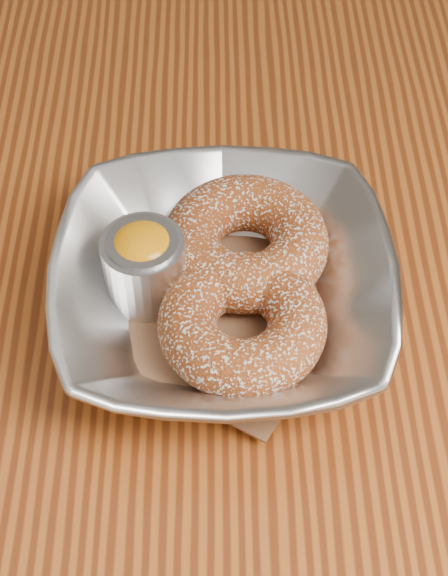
{
  "coord_description": "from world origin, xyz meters",
  "views": [
    {
      "loc": [
        0.11,
        -0.43,
        1.22
      ],
      "look_at": [
        0.12,
        -0.08,
        0.78
      ],
      "focal_mm": 55.0,
      "sensor_mm": 36.0,
      "label": 1
    }
  ],
  "objects_px": {
    "donut_front": "(242,323)",
    "serving_bowl": "(224,291)",
    "table": "(77,314)",
    "donut_back": "(245,242)",
    "ramekin": "(144,264)"
  },
  "relations": [
    {
      "from": "table",
      "to": "donut_front",
      "type": "relative_size",
      "value": 11.33
    },
    {
      "from": "table",
      "to": "donut_back",
      "type": "relative_size",
      "value": 10.74
    },
    {
      "from": "ramekin",
      "to": "table",
      "type": "bearing_deg",
      "value": 137.23
    },
    {
      "from": "ramekin",
      "to": "donut_back",
      "type": "bearing_deg",
      "value": 20.57
    },
    {
      "from": "serving_bowl",
      "to": "donut_front",
      "type": "xyz_separation_m",
      "value": [
        0.01,
        -0.03,
        0.0
      ]
    },
    {
      "from": "donut_front",
      "to": "ramekin",
      "type": "distance_m",
      "value": 0.08
    },
    {
      "from": "donut_front",
      "to": "serving_bowl",
      "type": "bearing_deg",
      "value": 112.04
    },
    {
      "from": "table",
      "to": "donut_back",
      "type": "xyz_separation_m",
      "value": [
        0.13,
        -0.04,
        0.13
      ]
    },
    {
      "from": "donut_back",
      "to": "ramekin",
      "type": "height_order",
      "value": "ramekin"
    },
    {
      "from": "serving_bowl",
      "to": "donut_back",
      "type": "height_order",
      "value": "serving_bowl"
    },
    {
      "from": "table",
      "to": "ramekin",
      "type": "bearing_deg",
      "value": -42.77
    },
    {
      "from": "serving_bowl",
      "to": "ramekin",
      "type": "bearing_deg",
      "value": 164.12
    },
    {
      "from": "table",
      "to": "ramekin",
      "type": "distance_m",
      "value": 0.16
    },
    {
      "from": "serving_bowl",
      "to": "donut_back",
      "type": "bearing_deg",
      "value": 69.33
    },
    {
      "from": "donut_back",
      "to": "donut_front",
      "type": "height_order",
      "value": "donut_back"
    }
  ]
}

